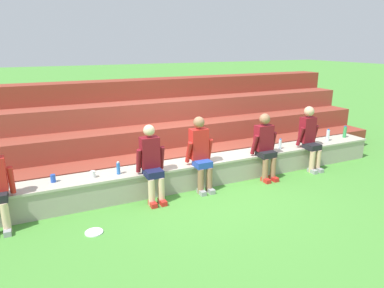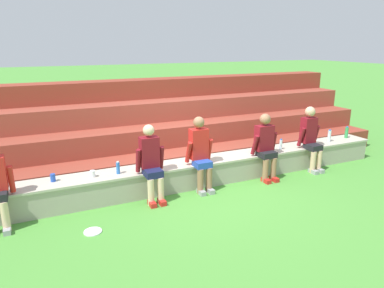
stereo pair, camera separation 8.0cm
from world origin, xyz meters
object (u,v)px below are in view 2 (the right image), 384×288
object	(u,v)px
person_left_of_center	(151,162)
plastic_cup_right_end	(53,178)
water_bottle_mid_right	(118,168)
water_bottle_mid_left	(329,136)
person_far_right	(311,137)
frisbee	(93,232)
person_right_of_center	(266,145)
water_bottle_near_right	(347,132)
plastic_cup_left_end	(93,174)
water_bottle_center_gap	(281,144)
person_center	(200,152)

from	to	relation	value
person_left_of_center	plastic_cup_right_end	distance (m)	1.60
water_bottle_mid_right	water_bottle_mid_left	bearing A→B (deg)	0.35
person_left_of_center	person_far_right	size ratio (longest dim) A/B	0.98
frisbee	person_right_of_center	bearing A→B (deg)	11.48
plastic_cup_right_end	water_bottle_mid_right	bearing A→B (deg)	-5.03
water_bottle_near_right	plastic_cup_left_end	xyz separation A→B (m)	(-5.88, -0.07, -0.08)
person_far_right	water_bottle_near_right	size ratio (longest dim) A/B	4.85
water_bottle_center_gap	plastic_cup_right_end	xyz separation A→B (m)	(-4.50, 0.09, -0.04)
person_left_of_center	person_center	distance (m)	0.96
water_bottle_near_right	plastic_cup_left_end	bearing A→B (deg)	-179.28
water_bottle_mid_left	plastic_cup_left_end	size ratio (longest dim) A/B	2.46
water_bottle_center_gap	plastic_cup_right_end	world-z (taller)	water_bottle_center_gap
water_bottle_center_gap	plastic_cup_right_end	distance (m)	4.50
person_right_of_center	water_bottle_near_right	xyz separation A→B (m)	(2.57, 0.34, -0.09)
person_left_of_center	frisbee	xyz separation A→B (m)	(-1.14, -0.70, -0.68)
person_center	water_bottle_mid_left	bearing A→B (deg)	3.81
person_center	plastic_cup_left_end	distance (m)	1.92
water_bottle_mid_left	person_far_right	bearing A→B (deg)	-163.41
water_bottle_center_gap	water_bottle_mid_left	xyz separation A→B (m)	(1.39, 0.03, 0.03)
water_bottle_center_gap	water_bottle_mid_right	world-z (taller)	water_bottle_center_gap
water_bottle_near_right	frisbee	distance (m)	6.20
plastic_cup_left_end	person_left_of_center	bearing A→B (deg)	-16.50
water_bottle_mid_left	plastic_cup_left_end	xyz separation A→B (m)	(-5.27, -0.01, -0.08)
person_right_of_center	frisbee	size ratio (longest dim) A/B	5.09
person_right_of_center	plastic_cup_right_end	world-z (taller)	person_right_of_center
person_right_of_center	water_bottle_mid_right	xyz separation A→B (m)	(-2.88, 0.24, -0.12)
person_center	water_bottle_mid_left	size ratio (longest dim) A/B	4.89
plastic_cup_right_end	water_bottle_center_gap	bearing A→B (deg)	-1.16
person_center	water_bottle_center_gap	xyz separation A→B (m)	(1.98, 0.20, -0.14)
water_bottle_mid_left	plastic_cup_left_end	world-z (taller)	water_bottle_mid_left
plastic_cup_left_end	plastic_cup_right_end	size ratio (longest dim) A/B	0.88
person_center	water_bottle_mid_left	distance (m)	3.38
person_far_right	frisbee	bearing A→B (deg)	-170.86
person_center	water_bottle_mid_right	world-z (taller)	person_center
water_bottle_mid_right	frisbee	bearing A→B (deg)	-123.25
water_bottle_center_gap	water_bottle_mid_left	size ratio (longest dim) A/B	0.81
person_right_of_center	water_bottle_mid_left	xyz separation A→B (m)	(1.96, 0.27, -0.09)
person_center	water_bottle_mid_right	xyz separation A→B (m)	(-1.47, 0.19, -0.14)
person_right_of_center	water_bottle_mid_right	distance (m)	2.90
water_bottle_mid_right	plastic_cup_left_end	size ratio (longest dim) A/B	1.95
plastic_cup_left_end	person_right_of_center	bearing A→B (deg)	-4.55
water_bottle_mid_left	water_bottle_near_right	world-z (taller)	same
water_bottle_near_right	frisbee	world-z (taller)	water_bottle_near_right
water_bottle_center_gap	plastic_cup_left_end	xyz separation A→B (m)	(-3.89, 0.02, -0.05)
plastic_cup_left_end	plastic_cup_right_end	bearing A→B (deg)	173.35
person_left_of_center	plastic_cup_left_end	distance (m)	0.99
person_center	person_right_of_center	distance (m)	1.41
person_left_of_center	person_center	bearing A→B (deg)	3.78
person_left_of_center	water_bottle_center_gap	xyz separation A→B (m)	(2.95, 0.26, -0.11)
person_right_of_center	plastic_cup_right_end	size ratio (longest dim) A/B	10.23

